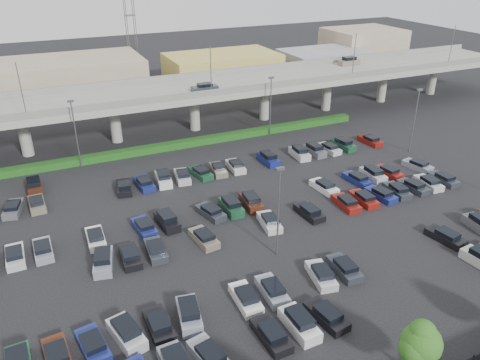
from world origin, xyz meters
The scene contains 8 objects.
ground centered at (0.00, 0.00, 0.00)m, with size 280.00×280.00×0.00m, color black.
overpass centered at (-0.18, 32.01, 6.97)m, with size 150.00×13.00×15.80m.
hedge centered at (0.00, 25.00, 0.55)m, with size 66.00×1.60×1.10m, color #173A10.
tree_row centered at (0.70, -26.53, 3.52)m, with size 65.07×3.66×5.94m.
parked_cars centered at (-0.99, -2.78, 0.61)m, with size 63.17×41.55×1.67m.
light_poles centered at (-4.13, 2.00, 6.24)m, with size 66.90×48.38×10.30m.
distant_buildings centered at (12.38, 61.81, 3.74)m, with size 138.00×24.00×9.00m.
comm_tower centered at (4.00, 74.00, 15.61)m, with size 2.40×2.40×30.00m.
Camera 1 is at (-20.73, -44.01, 29.52)m, focal length 35.00 mm.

